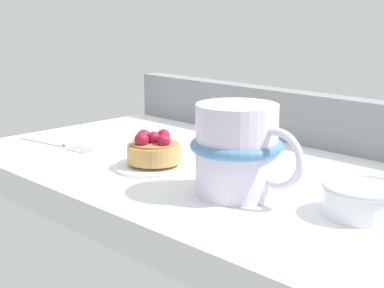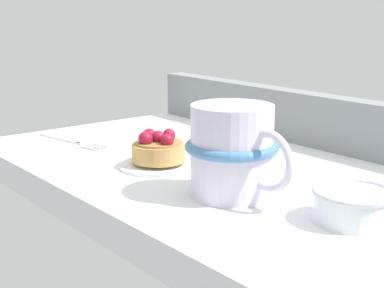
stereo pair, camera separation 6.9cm
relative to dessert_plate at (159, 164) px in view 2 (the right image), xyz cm
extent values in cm
cube|color=white|center=(2.70, 6.49, -2.44)|extent=(66.46, 41.47, 4.05)
cube|color=gray|center=(2.70, 25.49, 3.51)|extent=(65.13, 3.47, 7.85)
cylinder|color=white|center=(0.00, 0.00, 0.03)|extent=(10.31, 10.31, 0.89)
cylinder|color=white|center=(0.00, 0.00, -0.19)|extent=(5.67, 5.67, 0.45)
cylinder|color=tan|center=(0.00, 0.00, 1.62)|extent=(7.06, 7.06, 2.29)
cylinder|color=#A37942|center=(0.00, 0.00, 2.91)|extent=(6.21, 6.21, 0.30)
sphere|color=maroon|center=(0.00, 0.00, 3.65)|extent=(1.70, 1.70, 1.70)
sphere|color=maroon|center=(1.91, -0.01, 3.56)|extent=(1.75, 1.75, 1.75)
sphere|color=maroon|center=(-0.27, 1.93, 3.61)|extent=(1.70, 1.70, 1.70)
sphere|color=maroon|center=(-1.90, -0.09, 3.54)|extent=(1.85, 1.85, 1.85)
sphere|color=maroon|center=(-0.18, -1.89, 3.67)|extent=(1.90, 1.90, 1.90)
cylinder|color=silver|center=(14.46, -0.42, 4.73)|extent=(9.17, 9.17, 10.29)
torus|color=#4C7FB2|center=(14.46, -0.42, 5.19)|extent=(10.41, 10.41, 1.20)
torus|color=silver|center=(20.05, -0.42, 4.73)|extent=(6.62, 0.86, 6.62)
cube|color=silver|center=(-22.86, -2.94, -0.12)|extent=(10.08, 2.47, 0.60)
cube|color=silver|center=(-17.88, -2.05, -0.12)|extent=(1.28, 0.76, 0.60)
cube|color=silver|center=(-14.25, -2.51, -0.12)|extent=(3.49, 0.85, 0.60)
cube|color=silver|center=(-14.37, -1.79, -0.12)|extent=(3.49, 0.85, 0.60)
cube|color=silver|center=(-14.50, -1.07, -0.12)|extent=(3.49, 0.85, 0.60)
cube|color=silver|center=(-14.63, -0.35, -0.12)|extent=(3.49, 0.85, 0.60)
cylinder|color=silver|center=(27.94, 3.42, 1.10)|extent=(7.81, 7.81, 3.03)
torus|color=silver|center=(27.94, 3.42, 2.62)|extent=(8.25, 8.25, 0.60)
camera|label=1|loc=(55.09, -47.93, 20.50)|focal=54.16mm
camera|label=2|loc=(59.74, -42.76, 20.50)|focal=54.16mm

